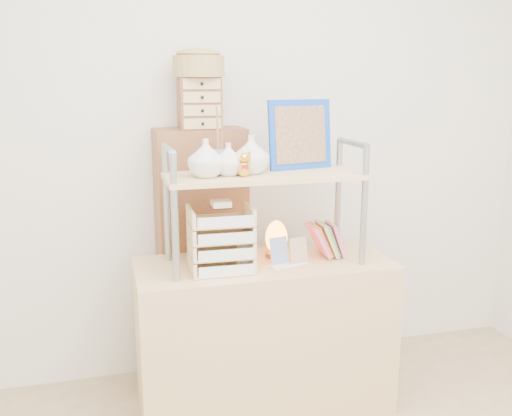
{
  "coord_description": "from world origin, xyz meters",
  "views": [
    {
      "loc": [
        -0.7,
        -1.26,
        1.6
      ],
      "look_at": [
        -0.04,
        1.2,
        1.01
      ],
      "focal_mm": 40.0,
      "sensor_mm": 36.0,
      "label": 1
    }
  ],
  "objects": [
    {
      "name": "desk",
      "position": [
        0.0,
        1.2,
        0.38
      ],
      "size": [
        1.2,
        0.5,
        0.75
      ],
      "primitive_type": "cube",
      "color": "tan",
      "rests_on": "ground"
    },
    {
      "name": "drawer_chest",
      "position": [
        -0.23,
        1.55,
        1.48
      ],
      "size": [
        0.2,
        0.16,
        0.25
      ],
      "color": "brown",
      "rests_on": "cabinet"
    },
    {
      "name": "postcard_stand",
      "position": [
        0.1,
        1.13,
        0.79
      ],
      "size": [
        0.19,
        0.09,
        0.13
      ],
      "color": "white",
      "rests_on": "desk"
    },
    {
      "name": "salt_lamp",
      "position": [
        0.08,
        1.27,
        0.84
      ],
      "size": [
        0.12,
        0.11,
        0.18
      ],
      "color": "brown",
      "rests_on": "desk"
    },
    {
      "name": "hutch",
      "position": [
        -0.04,
        1.21,
        1.19
      ],
      "size": [
        0.9,
        0.34,
        0.75
      ],
      "color": "#8F969C",
      "rests_on": "desk"
    },
    {
      "name": "letter_tray",
      "position": [
        -0.22,
        1.14,
        0.88
      ],
      "size": [
        0.27,
        0.26,
        0.32
      ],
      "color": "#D9C082",
      "rests_on": "desk"
    },
    {
      "name": "room_shell",
      "position": [
        0.0,
        0.39,
        1.69
      ],
      "size": [
        3.42,
        3.41,
        2.61
      ],
      "color": "silver",
      "rests_on": "ground"
    },
    {
      "name": "desk_clock",
      "position": [
        -0.11,
        1.13,
        0.81
      ],
      "size": [
        0.09,
        0.05,
        0.12
      ],
      "color": "tan",
      "rests_on": "desk"
    },
    {
      "name": "woven_basket",
      "position": [
        -0.23,
        1.55,
        1.65
      ],
      "size": [
        0.25,
        0.25,
        0.1
      ],
      "primitive_type": "cylinder",
      "color": "olive",
      "rests_on": "drawer_chest"
    },
    {
      "name": "cabinet",
      "position": [
        -0.23,
        1.57,
        0.68
      ],
      "size": [
        0.46,
        0.26,
        1.35
      ],
      "primitive_type": "cube",
      "rotation": [
        0.0,
        0.0,
        0.04
      ],
      "color": "brown",
      "rests_on": "ground"
    }
  ]
}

